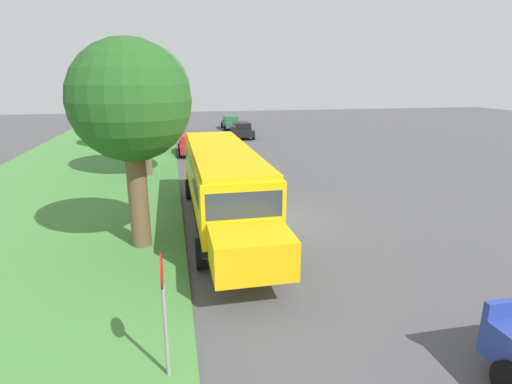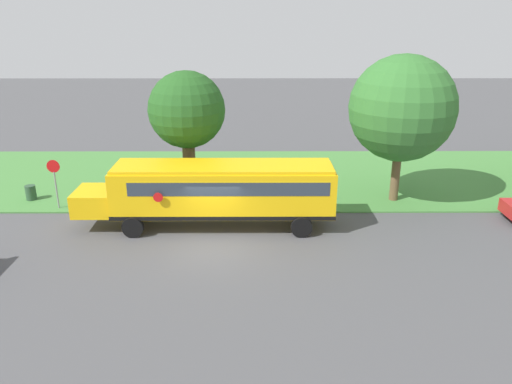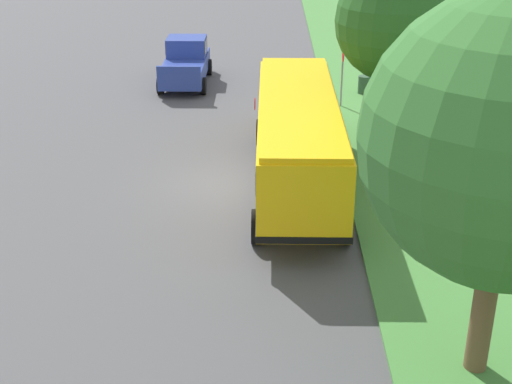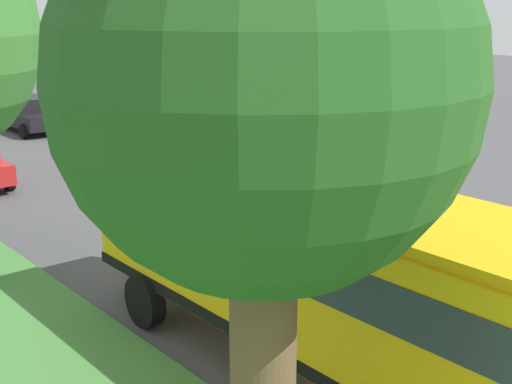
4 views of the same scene
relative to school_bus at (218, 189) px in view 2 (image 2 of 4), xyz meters
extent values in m
plane|color=#4C4C4F|center=(2.34, -0.13, -1.92)|extent=(120.00, 120.00, 0.00)
cube|color=#47843D|center=(-7.66, -0.13, -1.88)|extent=(12.00, 80.00, 0.08)
cube|color=yellow|center=(0.00, 0.29, -0.02)|extent=(2.50, 10.50, 2.20)
cube|color=yellow|center=(0.00, -5.91, -0.57)|extent=(2.20, 1.90, 1.10)
cube|color=yellow|center=(0.00, 0.29, 1.16)|extent=(2.35, 10.29, 0.16)
cube|color=black|center=(0.00, 0.29, -1.00)|extent=(2.54, 10.54, 0.20)
cube|color=#2D3842|center=(0.00, 0.59, 0.44)|extent=(2.53, 9.24, 0.64)
cube|color=#2D3842|center=(0.00, -4.91, 0.44)|extent=(2.25, 0.12, 0.80)
cylinder|color=red|center=(1.43, -2.60, 0.13)|extent=(0.03, 0.44, 0.44)
cylinder|color=black|center=(1.25, -3.91, -1.42)|extent=(0.30, 1.00, 1.00)
cylinder|color=black|center=(-1.25, -3.91, -1.42)|extent=(0.30, 1.00, 1.00)
cylinder|color=black|center=(1.25, 3.96, -1.42)|extent=(0.30, 1.00, 1.00)
cylinder|color=black|center=(-1.25, 3.96, -1.42)|extent=(0.30, 1.00, 1.00)
cylinder|color=black|center=(-1.36, 15.07, -1.60)|extent=(0.22, 0.64, 0.64)
cylinder|color=brown|center=(-3.20, -1.74, -0.09)|extent=(0.68, 0.68, 3.67)
sphere|color=#23561E|center=(-3.20, -1.74, 3.25)|extent=(4.01, 4.01, 4.01)
sphere|color=#23561E|center=(-3.21, -1.37, 3.66)|extent=(2.56, 2.56, 2.56)
cylinder|color=brown|center=(-3.47, 9.53, -0.38)|extent=(0.47, 0.47, 3.09)
sphere|color=#33702D|center=(-3.47, 9.53, 3.26)|extent=(5.60, 5.60, 5.60)
sphere|color=#33702D|center=(-2.75, 9.93, 2.95)|extent=(3.51, 3.51, 3.51)
cylinder|color=gray|center=(-2.26, -8.69, -0.87)|extent=(0.08, 0.08, 2.10)
cylinder|color=red|center=(-2.26, -8.69, 0.48)|extent=(0.03, 0.68, 0.68)
cylinder|color=#2D4C33|center=(-3.52, -10.68, -1.47)|extent=(0.56, 0.56, 0.90)
camera|label=1|loc=(-1.93, -15.69, 3.94)|focal=28.00mm
camera|label=2|loc=(22.56, 1.76, 8.05)|focal=35.00mm
camera|label=3|loc=(0.95, 21.82, 7.77)|focal=50.00mm
camera|label=4|loc=(-7.42, -6.73, 3.98)|focal=50.00mm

